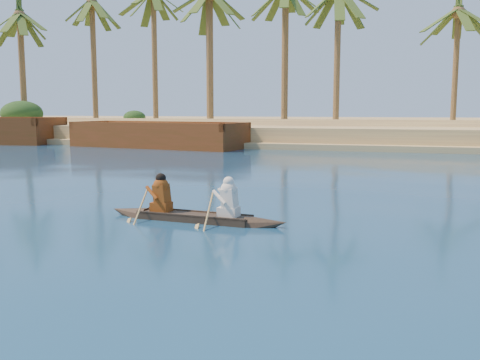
% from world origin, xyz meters
% --- Properties ---
extents(ground, '(160.00, 160.00, 0.00)m').
position_xyz_m(ground, '(0.00, 0.00, 0.00)').
color(ground, '#0B284B').
rests_on(ground, ground).
extents(sandy_embankment, '(150.00, 51.00, 1.50)m').
position_xyz_m(sandy_embankment, '(0.00, 46.89, 0.53)').
color(sandy_embankment, '#D8C57A').
rests_on(sandy_embankment, ground).
extents(palm_grove, '(110.00, 14.00, 16.00)m').
position_xyz_m(palm_grove, '(0.00, 35.00, 8.00)').
color(palm_grove, '#38531D').
rests_on(palm_grove, ground).
extents(shrub_cluster, '(100.00, 6.00, 2.40)m').
position_xyz_m(shrub_cluster, '(0.00, 31.50, 1.20)').
color(shrub_cluster, '#1C3D16').
rests_on(shrub_cluster, ground).
extents(canoe, '(4.36, 0.90, 1.19)m').
position_xyz_m(canoe, '(-0.65, 0.83, 0.23)').
color(canoe, '#36291D').
rests_on(canoe, ground).
extents(barge_mid, '(12.13, 5.59, 1.95)m').
position_xyz_m(barge_mid, '(-11.77, 22.00, 0.68)').
color(barge_mid, brown).
rests_on(barge_mid, ground).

